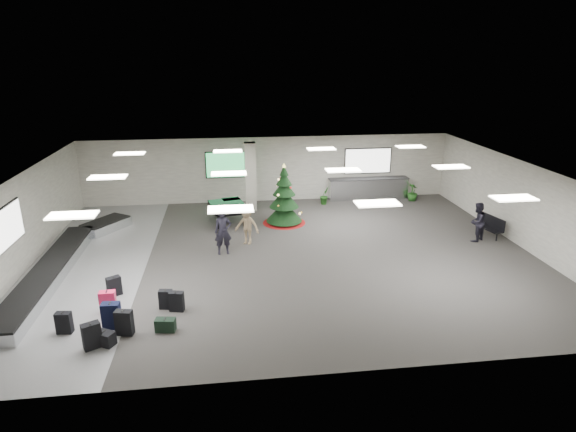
{
  "coord_description": "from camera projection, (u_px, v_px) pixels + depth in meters",
  "views": [
    {
      "loc": [
        -2.04,
        -16.17,
        7.04
      ],
      "look_at": [
        0.17,
        1.0,
        1.17
      ],
      "focal_mm": 30.0,
      "sensor_mm": 36.0,
      "label": 1
    }
  ],
  "objects": [
    {
      "name": "suitcase_0",
      "position": [
        92.0,
        336.0,
        12.01
      ],
      "size": [
        0.51,
        0.43,
        0.71
      ],
      "rotation": [
        0.0,
        0.0,
        0.5
      ],
      "color": "black",
      "rests_on": "ground"
    },
    {
      "name": "green_duffel",
      "position": [
        165.0,
        325.0,
        12.81
      ],
      "size": [
        0.56,
        0.34,
        0.37
      ],
      "rotation": [
        0.0,
        0.0,
        -0.15
      ],
      "color": "black",
      "rests_on": "ground"
    },
    {
      "name": "traveler_b",
      "position": [
        247.0,
        225.0,
        18.5
      ],
      "size": [
        1.13,
        0.92,
        1.52
      ],
      "primitive_type": "imported",
      "rotation": [
        0.0,
        0.0,
        -0.43
      ],
      "color": "#9C8360",
      "rests_on": "ground"
    },
    {
      "name": "potted_plant_right",
      "position": [
        413.0,
        192.0,
        24.08
      ],
      "size": [
        0.68,
        0.68,
        0.89
      ],
      "primitive_type": "imported",
      "rotation": [
        0.0,
        0.0,
        2.09
      ],
      "color": "#164215",
      "rests_on": "ground"
    },
    {
      "name": "suitcase_3",
      "position": [
        166.0,
        299.0,
        13.92
      ],
      "size": [
        0.41,
        0.26,
        0.59
      ],
      "rotation": [
        0.0,
        0.0,
        -0.15
      ],
      "color": "black",
      "rests_on": "ground"
    },
    {
      "name": "navy_suitcase",
      "position": [
        112.0,
        316.0,
        12.89
      ],
      "size": [
        0.49,
        0.3,
        0.76
      ],
      "rotation": [
        0.0,
        0.0,
        -0.05
      ],
      "color": "black",
      "rests_on": "ground"
    },
    {
      "name": "suitcase_7",
      "position": [
        177.0,
        301.0,
        13.78
      ],
      "size": [
        0.44,
        0.3,
        0.61
      ],
      "rotation": [
        0.0,
        0.0,
        -0.22
      ],
      "color": "black",
      "rests_on": "ground"
    },
    {
      "name": "service_counter",
      "position": [
        368.0,
        188.0,
        24.37
      ],
      "size": [
        4.05,
        0.65,
        1.08
      ],
      "color": "silver",
      "rests_on": "ground"
    },
    {
      "name": "black_duffel",
      "position": [
        104.0,
        338.0,
        12.2
      ],
      "size": [
        0.63,
        0.53,
        0.38
      ],
      "rotation": [
        0.0,
        0.0,
        -0.5
      ],
      "color": "black",
      "rests_on": "ground"
    },
    {
      "name": "pink_suitcase",
      "position": [
        108.0,
        302.0,
        13.62
      ],
      "size": [
        0.45,
        0.27,
        0.7
      ],
      "rotation": [
        0.0,
        0.0,
        0.04
      ],
      "color": "#F11F50",
      "rests_on": "ground"
    },
    {
      "name": "suitcase_8",
      "position": [
        114.0,
        286.0,
        14.65
      ],
      "size": [
        0.47,
        0.41,
        0.63
      ],
      "rotation": [
        0.0,
        0.0,
        0.55
      ],
      "color": "black",
      "rests_on": "ground"
    },
    {
      "name": "suitcase_1",
      "position": [
        124.0,
        323.0,
        12.6
      ],
      "size": [
        0.48,
        0.31,
        0.71
      ],
      "rotation": [
        0.0,
        0.0,
        -0.19
      ],
      "color": "black",
      "rests_on": "ground"
    },
    {
      "name": "traveler_a",
      "position": [
        223.0,
        232.0,
        17.54
      ],
      "size": [
        0.68,
        0.49,
        1.73
      ],
      "primitive_type": "imported",
      "rotation": [
        0.0,
        0.0,
        0.12
      ],
      "color": "black",
      "rests_on": "ground"
    },
    {
      "name": "baggage_carousel",
      "position": [
        62.0,
        262.0,
        16.6
      ],
      "size": [
        2.28,
        9.71,
        0.43
      ],
      "color": "silver",
      "rests_on": "ground"
    },
    {
      "name": "ground",
      "position": [
        287.0,
        255.0,
        17.69
      ],
      "size": [
        18.0,
        18.0,
        0.0
      ],
      "primitive_type": "plane",
      "color": "#3A3835",
      "rests_on": "ground"
    },
    {
      "name": "suitcase_5",
      "position": [
        64.0,
        323.0,
        12.67
      ],
      "size": [
        0.42,
        0.26,
        0.62
      ],
      "rotation": [
        0.0,
        0.0,
        -0.11
      ],
      "color": "black",
      "rests_on": "ground"
    },
    {
      "name": "traveler_bench",
      "position": [
        477.0,
        222.0,
        18.78
      ],
      "size": [
        0.97,
        0.92,
        1.57
      ],
      "primitive_type": "imported",
      "rotation": [
        0.0,
        0.0,
        3.72
      ],
      "color": "black",
      "rests_on": "ground"
    },
    {
      "name": "potted_plant_left",
      "position": [
        324.0,
        195.0,
        23.53
      ],
      "size": [
        0.61,
        0.61,
        0.87
      ],
      "primitive_type": "imported",
      "rotation": [
        0.0,
        0.0,
        0.76
      ],
      "color": "#164215",
      "rests_on": "ground"
    },
    {
      "name": "christmas_tree",
      "position": [
        284.0,
        203.0,
        20.76
      ],
      "size": [
        1.87,
        1.87,
        2.66
      ],
      "color": "maroon",
      "rests_on": "ground"
    },
    {
      "name": "bench",
      "position": [
        490.0,
        225.0,
        19.36
      ],
      "size": [
        0.72,
        1.39,
        0.84
      ],
      "rotation": [
        0.0,
        0.0,
        0.21
      ],
      "color": "black",
      "rests_on": "ground"
    },
    {
      "name": "room_envelope",
      "position": [
        274.0,
        189.0,
        17.53
      ],
      "size": [
        18.02,
        14.02,
        3.21
      ],
      "color": "#9E9A91",
      "rests_on": "ground"
    },
    {
      "name": "grand_piano",
      "position": [
        228.0,
        207.0,
        20.78
      ],
      "size": [
        1.74,
        2.07,
        1.03
      ],
      "rotation": [
        0.0,
        0.0,
        0.23
      ],
      "color": "black",
      "rests_on": "ground"
    }
  ]
}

